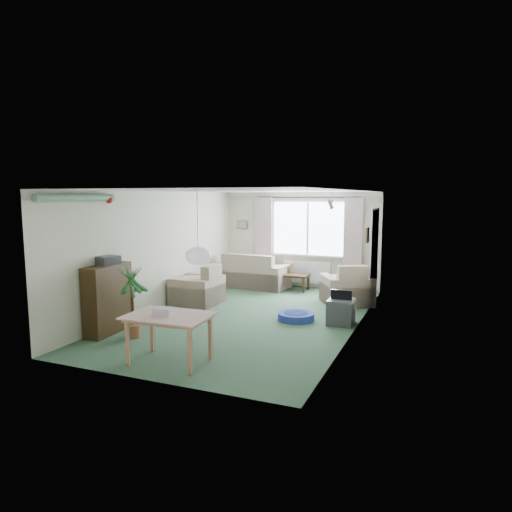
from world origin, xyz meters
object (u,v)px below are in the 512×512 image
at_px(tv_cube, 341,312).
at_px(pet_bed, 296,316).
at_px(houseplant, 132,302).
at_px(bookshelf, 108,299).
at_px(coffee_table, 291,282).
at_px(armchair_left, 197,284).
at_px(sofa, 254,270).
at_px(dining_table, 170,339).
at_px(armchair_corner, 347,283).

height_order(tv_cube, pet_bed, tv_cube).
bearing_deg(houseplant, pet_bed, 43.36).
bearing_deg(bookshelf, coffee_table, 66.02).
relative_size(armchair_left, bookshelf, 0.82).
xyz_separation_m(sofa, coffee_table, (0.98, 0.00, -0.24)).
bearing_deg(bookshelf, tv_cube, 26.87).
height_order(sofa, tv_cube, sofa).
distance_m(coffee_table, houseplant, 4.79).
distance_m(sofa, dining_table, 5.44).
bearing_deg(dining_table, tv_cube, 57.46).
height_order(coffee_table, houseplant, houseplant).
xyz_separation_m(armchair_left, houseplant, (0.21, -2.48, 0.17)).
relative_size(dining_table, pet_bed, 1.55).
bearing_deg(armchair_corner, pet_bed, 41.86).
xyz_separation_m(dining_table, pet_bed, (0.97, 2.77, -0.26)).
xyz_separation_m(bookshelf, houseplant, (0.55, -0.07, 0.02)).
height_order(armchair_left, coffee_table, armchair_left).
distance_m(houseplant, pet_bed, 3.01).
height_order(armchair_corner, pet_bed, armchair_corner).
bearing_deg(dining_table, armchair_left, 113.52).
distance_m(dining_table, pet_bed, 2.94).
bearing_deg(coffee_table, dining_table, -90.16).
bearing_deg(sofa, dining_table, 103.45).
distance_m(armchair_left, dining_table, 3.50).
height_order(houseplant, pet_bed, houseplant).
bearing_deg(tv_cube, dining_table, -123.48).
distance_m(armchair_corner, coffee_table, 1.82).
bearing_deg(coffee_table, armchair_corner, -30.09).
bearing_deg(dining_table, sofa, 100.24).
height_order(coffee_table, tv_cube, tv_cube).
relative_size(sofa, armchair_left, 1.82).
height_order(armchair_corner, dining_table, armchair_corner).
relative_size(sofa, pet_bed, 2.56).
height_order(armchair_corner, armchair_left, armchair_corner).
distance_m(coffee_table, tv_cube, 3.09).
xyz_separation_m(sofa, dining_table, (0.97, -5.35, -0.11)).
bearing_deg(houseplant, coffee_table, 75.45).
xyz_separation_m(armchair_left, coffee_table, (1.41, 2.14, -0.23)).
relative_size(coffee_table, dining_table, 0.84).
height_order(armchair_corner, bookshelf, bookshelf).
relative_size(sofa, coffee_table, 1.96).
distance_m(houseplant, dining_table, 1.42).
relative_size(sofa, dining_table, 1.65).
height_order(armchair_left, pet_bed, armchair_left).
distance_m(sofa, armchair_corner, 2.70).
bearing_deg(armchair_corner, houseplant, 25.14).
bearing_deg(pet_bed, dining_table, -109.31).
height_order(bookshelf, tv_cube, bookshelf).
bearing_deg(armchair_left, tv_cube, 82.82).
bearing_deg(armchair_left, houseplant, 4.58).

